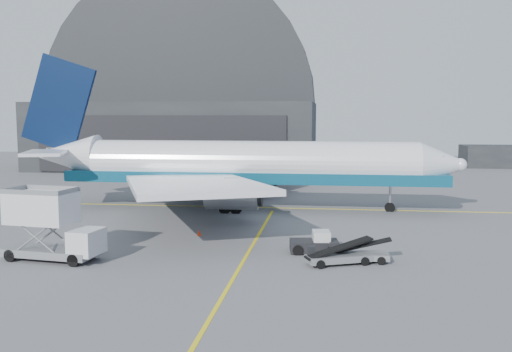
# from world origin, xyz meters

# --- Properties ---
(ground) EXTENTS (200.00, 200.00, 0.00)m
(ground) POSITION_xyz_m (0.00, 0.00, 0.00)
(ground) COLOR #565659
(ground) RESTS_ON ground
(taxi_lines) EXTENTS (80.00, 42.12, 0.02)m
(taxi_lines) POSITION_xyz_m (0.00, 12.67, 0.01)
(taxi_lines) COLOR yellow
(taxi_lines) RESTS_ON ground
(hangar) EXTENTS (50.00, 28.30, 28.00)m
(hangar) POSITION_xyz_m (-22.00, 64.95, 9.54)
(hangar) COLOR black
(hangar) RESTS_ON ground
(distant_bldg_a) EXTENTS (14.00, 8.00, 4.00)m
(distant_bldg_a) POSITION_xyz_m (38.00, 72.00, 0.00)
(distant_bldg_a) COLOR black
(distant_bldg_a) RESTS_ON ground
(airliner) EXTENTS (47.52, 46.08, 16.68)m
(airliner) POSITION_xyz_m (-4.14, 19.17, 4.67)
(airliner) COLOR white
(airliner) RESTS_ON ground
(catering_truck) EXTENTS (7.12, 3.44, 4.70)m
(catering_truck) POSITION_xyz_m (-13.28, -3.61, 2.38)
(catering_truck) COLOR slate
(catering_truck) RESTS_ON ground
(pushback_tug) EXTENTS (3.70, 2.42, 1.62)m
(pushback_tug) POSITION_xyz_m (4.85, 0.93, 0.61)
(pushback_tug) COLOR black
(pushback_tug) RESTS_ON ground
(belt_loader_a) EXTENTS (4.65, 3.01, 1.76)m
(belt_loader_a) POSITION_xyz_m (6.42, -2.32, 0.54)
(belt_loader_a) COLOR slate
(belt_loader_a) RESTS_ON ground
(belt_loader_b) EXTENTS (4.44, 1.64, 1.68)m
(belt_loader_b) POSITION_xyz_m (7.75, -1.41, 0.52)
(belt_loader_b) COLOR slate
(belt_loader_b) RESTS_ON ground
(traffic_cone) EXTENTS (0.33, 0.33, 0.48)m
(traffic_cone) POSITION_xyz_m (-4.88, 5.43, 0.23)
(traffic_cone) COLOR red
(traffic_cone) RESTS_ON ground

